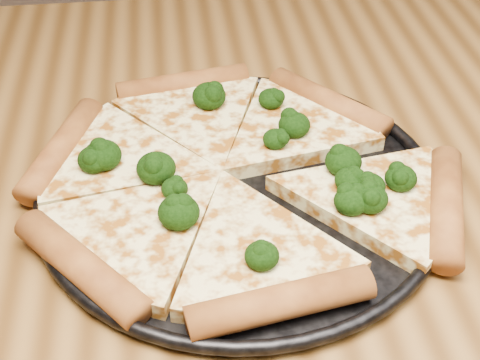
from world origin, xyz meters
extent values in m
cube|color=brown|center=(0.00, 0.00, 0.73)|extent=(1.20, 0.90, 0.04)
cylinder|color=black|center=(-0.04, 0.03, 0.75)|extent=(0.35, 0.35, 0.01)
torus|color=black|center=(-0.04, 0.03, 0.76)|extent=(0.36, 0.36, 0.01)
cylinder|color=#A45F29|center=(0.06, 0.14, 0.77)|extent=(0.11, 0.12, 0.03)
cylinder|color=#A45F29|center=(-0.08, 0.20, 0.77)|extent=(0.14, 0.05, 0.03)
cylinder|color=#A45F29|center=(-0.20, 0.10, 0.77)|extent=(0.07, 0.14, 0.03)
cylinder|color=#A45F29|center=(-0.18, -0.06, 0.77)|extent=(0.11, 0.12, 0.03)
cylinder|color=#A45F29|center=(-0.03, -0.11, 0.77)|extent=(0.14, 0.05, 0.03)
cylinder|color=#A45F29|center=(0.12, -0.02, 0.77)|extent=(0.07, 0.14, 0.03)
ellipsoid|color=black|center=(-0.11, 0.04, 0.78)|extent=(0.03, 0.03, 0.03)
ellipsoid|color=black|center=(0.05, 0.03, 0.78)|extent=(0.03, 0.03, 0.02)
ellipsoid|color=black|center=(0.04, -0.02, 0.78)|extent=(0.03, 0.03, 0.02)
ellipsoid|color=black|center=(-0.16, 0.07, 0.78)|extent=(0.03, 0.03, 0.03)
ellipsoid|color=black|center=(-0.10, 0.02, 0.78)|extent=(0.02, 0.02, 0.02)
ellipsoid|color=black|center=(0.02, 0.09, 0.78)|extent=(0.03, 0.03, 0.02)
ellipsoid|color=black|center=(0.09, 0.01, 0.78)|extent=(0.03, 0.03, 0.02)
ellipsoid|color=black|center=(-0.04, -0.07, 0.78)|extent=(0.03, 0.03, 0.02)
ellipsoid|color=black|center=(-0.17, 0.06, 0.78)|extent=(0.03, 0.03, 0.02)
ellipsoid|color=black|center=(-0.06, 0.15, 0.78)|extent=(0.03, 0.03, 0.03)
ellipsoid|color=black|center=(0.06, -0.02, 0.78)|extent=(0.03, 0.03, 0.02)
ellipsoid|color=black|center=(0.05, 0.01, 0.78)|extent=(0.03, 0.03, 0.02)
ellipsoid|color=black|center=(0.00, 0.14, 0.78)|extent=(0.03, 0.03, 0.02)
ellipsoid|color=black|center=(-0.10, -0.02, 0.78)|extent=(0.03, 0.03, 0.03)
ellipsoid|color=black|center=(0.00, 0.08, 0.78)|extent=(0.02, 0.02, 0.02)
ellipsoid|color=black|center=(0.06, 0.00, 0.78)|extent=(0.03, 0.03, 0.02)
camera|label=1|loc=(-0.10, -0.42, 1.14)|focal=50.19mm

